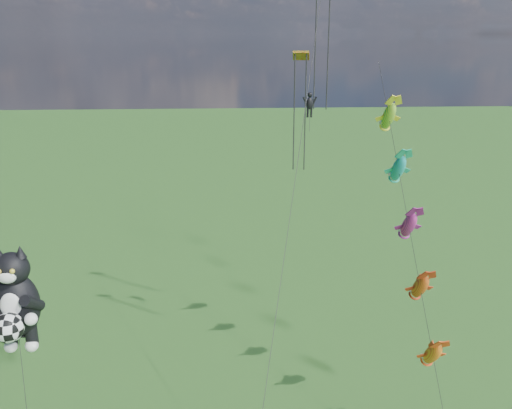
{
  "coord_description": "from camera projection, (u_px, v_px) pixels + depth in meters",
  "views": [
    {
      "loc": [
        7.06,
        -21.8,
        21.32
      ],
      "look_at": [
        9.19,
        11.64,
        11.29
      ],
      "focal_mm": 40.0,
      "sensor_mm": 36.0,
      "label": 1
    }
  ],
  "objects": [
    {
      "name": "cat_kite_rig",
      "position": [
        14.0,
        301.0,
        28.11
      ],
      "size": [
        2.71,
        4.25,
        11.54
      ],
      "rotation": [
        0.0,
        0.0,
        0.28
      ],
      "color": "brown",
      "rests_on": "ground"
    },
    {
      "name": "fish_windsock_rig",
      "position": [
        409.0,
        226.0,
        31.8
      ],
      "size": [
        1.29,
        15.95,
        19.71
      ],
      "rotation": [
        0.0,
        0.0,
        0.37
      ],
      "color": "brown",
      "rests_on": "ground"
    },
    {
      "name": "parafoil_rig",
      "position": [
        309.0,
        89.0,
        34.93
      ],
      "size": [
        6.43,
        16.76,
        24.87
      ],
      "rotation": [
        0.0,
        0.0,
        -0.25
      ],
      "color": "brown",
      "rests_on": "ground"
    }
  ]
}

